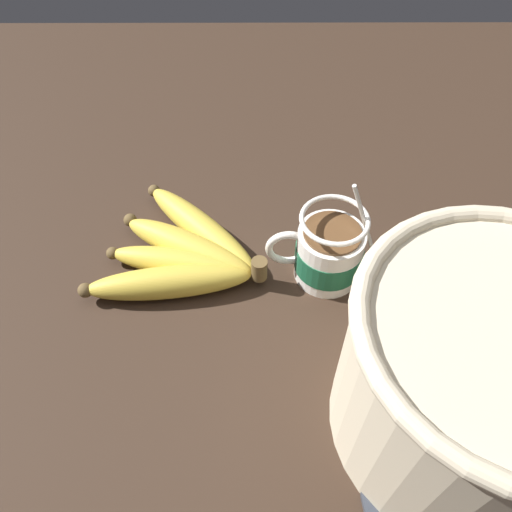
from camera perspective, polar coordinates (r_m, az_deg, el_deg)
The scene contains 5 objects.
table at distance 67.86cm, azimuth 2.23°, elevation -1.15°, with size 133.18×133.18×3.93cm.
coffee_mug at distance 61.98cm, azimuth 8.22°, elevation 0.40°, with size 14.54×8.39×15.22cm.
banana_bunch at distance 64.70cm, azimuth -8.17°, elevation 0.26°, with size 22.99×21.08×4.43cm.
woven_basket at distance 49.84cm, azimuth 24.38°, elevation -12.52°, with size 26.03×26.03×19.18cm.
small_plate at distance 55.23cm, azimuth 20.76°, elevation -24.21°, with size 15.89×15.89×0.60cm.
Camera 1 is at (2.80, 42.34, 54.92)cm, focal length 35.00 mm.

